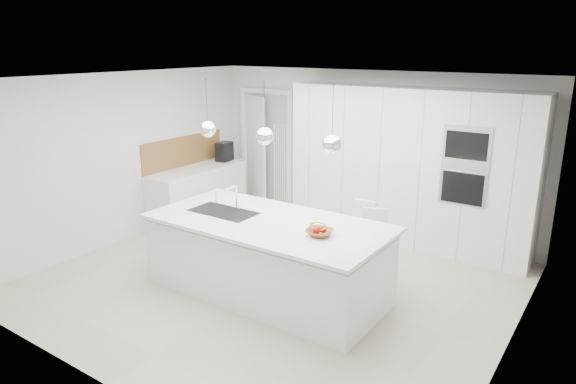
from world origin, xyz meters
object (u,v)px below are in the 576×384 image
Objects in this scene: bar_stool_right at (369,249)px; bar_stool_left at (358,241)px; island_base at (266,259)px; espresso_machine at (224,152)px; fruit_bowl at (319,233)px.

bar_stool_left is at bearing 133.20° from bar_stool_right.
bar_stool_right is (0.92, 0.86, 0.05)m from island_base.
espresso_machine is 3.50m from bar_stool_left.
espresso_machine reaches higher than fruit_bowl.
bar_stool_left is at bearing 54.00° from island_base.
espresso_machine reaches higher than island_base.
fruit_bowl is 0.29× the size of bar_stool_right.
espresso_machine is (-2.53, 2.17, 0.64)m from island_base.
island_base is 1.26m from bar_stool_right.
bar_stool_left reaches higher than bar_stool_right.
island_base is 2.82× the size of bar_stool_left.
bar_stool_right is at bearing -30.47° from espresso_machine.
espresso_machine is 0.34× the size of bar_stool_right.
espresso_machine reaches higher than bar_stool_right.
island_base is 2.90× the size of bar_stool_right.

